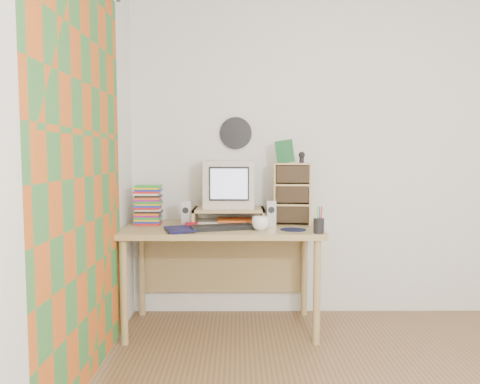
{
  "coord_description": "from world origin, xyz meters",
  "views": [
    {
      "loc": [
        -0.91,
        -1.94,
        1.27
      ],
      "look_at": [
        -0.9,
        1.33,
        1.0
      ],
      "focal_mm": 35.0,
      "sensor_mm": 36.0,
      "label": 1
    }
  ],
  "objects_px": {
    "keyboard": "(222,227)",
    "mug": "(261,223)",
    "cd_rack": "(292,194)",
    "desk": "(222,243)",
    "diary": "(166,228)",
    "crt_monitor": "(229,184)",
    "dvd_stack": "(148,207)"
  },
  "relations": [
    {
      "from": "keyboard",
      "to": "mug",
      "type": "bearing_deg",
      "value": -21.07
    },
    {
      "from": "mug",
      "to": "cd_rack",
      "type": "bearing_deg",
      "value": 49.12
    },
    {
      "from": "desk",
      "to": "cd_rack",
      "type": "distance_m",
      "value": 0.63
    },
    {
      "from": "mug",
      "to": "diary",
      "type": "relative_size",
      "value": 0.54
    },
    {
      "from": "crt_monitor",
      "to": "mug",
      "type": "relative_size",
      "value": 3.11
    },
    {
      "from": "cd_rack",
      "to": "crt_monitor",
      "type": "bearing_deg",
      "value": -178.55
    },
    {
      "from": "dvd_stack",
      "to": "diary",
      "type": "relative_size",
      "value": 1.18
    },
    {
      "from": "keyboard",
      "to": "cd_rack",
      "type": "distance_m",
      "value": 0.61
    },
    {
      "from": "desk",
      "to": "mug",
      "type": "relative_size",
      "value": 11.83
    },
    {
      "from": "crt_monitor",
      "to": "diary",
      "type": "xyz_separation_m",
      "value": [
        -0.42,
        -0.37,
        -0.27
      ]
    },
    {
      "from": "crt_monitor",
      "to": "cd_rack",
      "type": "xyz_separation_m",
      "value": [
        0.47,
        -0.04,
        -0.07
      ]
    },
    {
      "from": "crt_monitor",
      "to": "dvd_stack",
      "type": "bearing_deg",
      "value": -173.72
    },
    {
      "from": "desk",
      "to": "keyboard",
      "type": "height_order",
      "value": "keyboard"
    },
    {
      "from": "desk",
      "to": "diary",
      "type": "distance_m",
      "value": 0.49
    },
    {
      "from": "keyboard",
      "to": "mug",
      "type": "height_order",
      "value": "mug"
    },
    {
      "from": "keyboard",
      "to": "mug",
      "type": "xyz_separation_m",
      "value": [
        0.26,
        -0.03,
        0.03
      ]
    },
    {
      "from": "cd_rack",
      "to": "desk",
      "type": "bearing_deg",
      "value": -168.53
    },
    {
      "from": "desk",
      "to": "dvd_stack",
      "type": "xyz_separation_m",
      "value": [
        -0.54,
        0.04,
        0.27
      ]
    },
    {
      "from": "desk",
      "to": "cd_rack",
      "type": "relative_size",
      "value": 3.09
    },
    {
      "from": "dvd_stack",
      "to": "crt_monitor",
      "type": "bearing_deg",
      "value": 4.32
    },
    {
      "from": "mug",
      "to": "dvd_stack",
      "type": "bearing_deg",
      "value": 161.29
    },
    {
      "from": "desk",
      "to": "mug",
      "type": "xyz_separation_m",
      "value": [
        0.27,
        -0.24,
        0.18
      ]
    },
    {
      "from": "keyboard",
      "to": "desk",
      "type": "bearing_deg",
      "value": 78.84
    },
    {
      "from": "mug",
      "to": "diary",
      "type": "bearing_deg",
      "value": -175.33
    },
    {
      "from": "crt_monitor",
      "to": "diary",
      "type": "relative_size",
      "value": 1.67
    },
    {
      "from": "desk",
      "to": "keyboard",
      "type": "distance_m",
      "value": 0.25
    },
    {
      "from": "mug",
      "to": "desk",
      "type": "bearing_deg",
      "value": 138.93
    },
    {
      "from": "desk",
      "to": "mug",
      "type": "height_order",
      "value": "mug"
    },
    {
      "from": "mug",
      "to": "diary",
      "type": "height_order",
      "value": "mug"
    },
    {
      "from": "dvd_stack",
      "to": "diary",
      "type": "xyz_separation_m",
      "value": [
        0.18,
        -0.33,
        -0.11
      ]
    },
    {
      "from": "diary",
      "to": "mug",
      "type": "bearing_deg",
      "value": -12.47
    },
    {
      "from": "dvd_stack",
      "to": "mug",
      "type": "xyz_separation_m",
      "value": [
        0.82,
        -0.28,
        -0.08
      ]
    }
  ]
}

